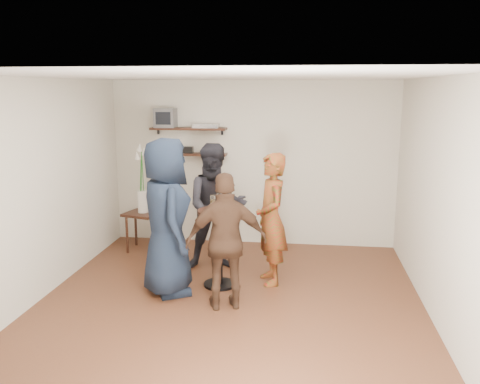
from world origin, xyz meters
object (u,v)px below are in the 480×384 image
side_table (143,218)px  person_brown (227,242)px  dvd_deck (206,126)px  radio (186,150)px  person_navy (166,217)px  drinks_table (220,238)px  person_dark (216,207)px  crt_monitor (166,118)px  person_plaid (271,219)px

side_table → person_brown: person_brown is taller
dvd_deck → side_table: (-0.91, -0.49, -1.40)m
radio → dvd_deck: bearing=0.0°
person_navy → person_brown: bearing=-140.0°
drinks_table → person_dark: 0.71m
dvd_deck → radio: (-0.33, 0.00, -0.38)m
dvd_deck → drinks_table: size_ratio=0.40×
radio → drinks_table: radio is taller
side_table → radio: bearing=39.9°
side_table → crt_monitor: bearing=61.5°
crt_monitor → radio: bearing=0.0°
drinks_table → dvd_deck: bearing=106.1°
radio → person_navy: bearing=-83.2°
person_brown → drinks_table: bearing=-90.0°
person_plaid → person_navy: person_navy is taller
person_plaid → drinks_table: bearing=-90.0°
drinks_table → person_plaid: (0.63, 0.20, 0.21)m
dvd_deck → crt_monitor: bearing=180.0°
person_dark → person_navy: bearing=-128.5°
drinks_table → person_navy: 0.74m
crt_monitor → radio: crt_monitor is taller
drinks_table → radio: bearing=115.3°
person_plaid → person_dark: size_ratio=0.96×
dvd_deck → person_navy: bearing=-92.2°
side_table → person_brown: 2.53m
radio → person_brown: bearing=-66.9°
radio → person_plaid: person_plaid is taller
dvd_deck → person_brown: bearing=-73.8°
person_plaid → person_dark: bearing=-137.1°
radio → side_table: bearing=-140.1°
person_plaid → person_navy: 1.33m
side_table → person_plaid: bearing=-28.0°
radio → side_table: 1.27m
crt_monitor → side_table: bearing=-118.5°
dvd_deck → person_navy: dvd_deck is taller
person_dark → dvd_deck: bearing=93.6°
radio → person_dark: size_ratio=0.13×
radio → drinks_table: 2.16m
person_dark → person_brown: (0.35, -1.28, -0.09)m
dvd_deck → person_dark: bearing=-72.7°
crt_monitor → person_navy: size_ratio=0.17×
person_navy → drinks_table: bearing=-90.0°
side_table → person_plaid: (2.05, -1.09, 0.34)m
radio → person_brown: 2.73m
person_plaid → person_dark: person_dark is taller
crt_monitor → dvd_deck: bearing=0.0°
person_plaid → person_brown: person_plaid is taller
drinks_table → person_dark: (-0.16, 0.65, 0.24)m
crt_monitor → radio: size_ratio=1.45×
crt_monitor → person_plaid: (1.79, -1.58, -1.17)m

